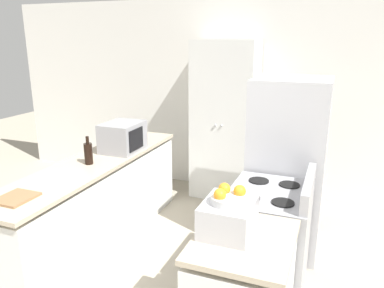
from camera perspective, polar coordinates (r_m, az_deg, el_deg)
The scene contains 10 objects.
wall_back at distance 5.17m, azimuth 6.25°, elevation 7.02°, with size 7.00×0.06×2.60m.
counter_left at distance 4.02m, azimuth -14.37°, elevation -8.88°, with size 0.60×2.57×0.90m.
pantry_cabinet at distance 4.94m, azimuth 4.96°, elevation 3.49°, with size 0.82×0.53×2.07m.
stove at distance 3.27m, azimuth 11.36°, elevation -14.28°, with size 0.66×0.79×1.06m.
refrigerator at distance 3.83m, azimuth 14.31°, elevation -3.22°, with size 0.73×0.75×1.73m.
microwave at distance 4.10m, azimuth -10.50°, elevation 1.08°, with size 0.37×0.45×0.31m.
wine_bottle at distance 3.75m, azimuth -15.52°, elevation -1.35°, with size 0.08×0.08×0.28m.
toaster_oven at distance 2.40m, azimuth 5.53°, elevation -11.00°, with size 0.32×0.38×0.20m.
fruit_bowl at distance 2.32m, azimuth 5.68°, elevation -8.01°, with size 0.24×0.24×0.11m.
cutting_board at distance 3.17m, azimuth -25.26°, elevation -7.45°, with size 0.25×0.28×0.02m.
Camera 1 is at (1.32, -1.55, 2.08)m, focal length 35.00 mm.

